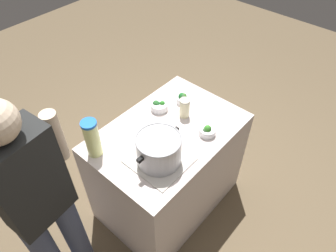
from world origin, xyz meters
TOP-DOWN VIEW (x-y plane):
  - ground_plane at (0.00, 0.00)m, footprint 8.00×8.00m
  - counter_slab at (0.00, 0.00)m, footprint 1.08×0.73m
  - dish_cloth at (0.23, 0.13)m, footprint 0.33×0.35m
  - cooking_pot at (0.23, 0.13)m, footprint 0.35×0.28m
  - lemonade_pitcher at (0.45, -0.22)m, footprint 0.10×0.10m
  - mason_jar at (-0.20, -0.02)m, footprint 0.08×0.08m
  - broccoli_bowl_front at (-0.13, -0.20)m, footprint 0.13×0.13m
  - broccoli_bowl_center at (-0.15, 0.22)m, footprint 0.11×0.11m
  - broccoli_bowl_back at (-0.30, -0.12)m, footprint 0.10×0.10m
  - person_cook at (0.91, -0.13)m, footprint 0.50×0.24m

SIDE VIEW (x-z plane):
  - ground_plane at x=0.00m, z-range 0.00..0.00m
  - counter_slab at x=0.00m, z-range 0.00..0.86m
  - dish_cloth at x=0.23m, z-range 0.86..0.87m
  - broccoli_bowl_front at x=-0.13m, z-range 0.85..0.93m
  - broccoli_bowl_center at x=-0.15m, z-range 0.85..0.93m
  - broccoli_bowl_back at x=-0.30m, z-range 0.85..0.94m
  - person_cook at x=0.91m, z-range 0.09..1.71m
  - mason_jar at x=-0.20m, z-range 0.86..1.00m
  - cooking_pot at x=0.23m, z-range 0.87..1.06m
  - lemonade_pitcher at x=0.45m, z-range 0.86..1.13m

